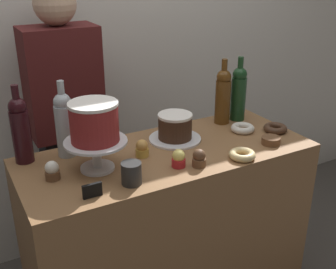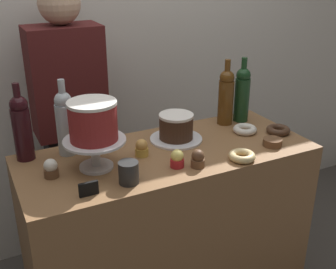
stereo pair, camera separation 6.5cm
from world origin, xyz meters
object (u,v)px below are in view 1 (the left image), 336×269
at_px(barista_figure, 68,135).
at_px(cupcake_chocolate, 199,158).
at_px(chocolate_round_cake, 175,126).
at_px(cupcake_caramel, 142,148).
at_px(cake_stand_pedestal, 96,150).
at_px(wine_bottle_amber, 223,95).
at_px(cupcake_vanilla, 52,171).
at_px(price_sign_chalkboard, 92,190).
at_px(wine_bottle_clear, 64,123).
at_px(coffee_cup_ceramic, 131,173).
at_px(wine_bottle_green, 239,92).
at_px(cupcake_lemon, 179,159).
at_px(donut_glazed, 242,155).
at_px(donut_chocolate, 275,128).
at_px(donut_sugar, 243,128).
at_px(cookie_stack, 271,141).
at_px(white_layer_cake, 94,122).
at_px(wine_bottle_dark_red, 21,129).

bearing_deg(barista_figure, cupcake_chocolate, -67.28).
relative_size(chocolate_round_cake, cupcake_caramel, 2.11).
relative_size(cake_stand_pedestal, wine_bottle_amber, 0.76).
relative_size(cake_stand_pedestal, barista_figure, 0.15).
distance_m(cupcake_vanilla, price_sign_chalkboard, 0.21).
relative_size(wine_bottle_clear, coffee_cup_ceramic, 3.83).
height_order(wine_bottle_amber, price_sign_chalkboard, wine_bottle_amber).
height_order(chocolate_round_cake, wine_bottle_amber, wine_bottle_amber).
bearing_deg(cake_stand_pedestal, cupcake_chocolate, -25.38).
height_order(wine_bottle_green, cupcake_lemon, wine_bottle_green).
distance_m(donut_glazed, barista_figure, 0.95).
bearing_deg(donut_glazed, cupcake_lemon, 166.68).
bearing_deg(cupcake_vanilla, cake_stand_pedestal, -0.65).
height_order(donut_glazed, coffee_cup_ceramic, coffee_cup_ceramic).
height_order(wine_bottle_amber, donut_chocolate, wine_bottle_amber).
bearing_deg(coffee_cup_ceramic, wine_bottle_amber, 27.66).
bearing_deg(donut_sugar, cupcake_vanilla, -178.30).
bearing_deg(coffee_cup_ceramic, chocolate_round_cake, 38.45).
bearing_deg(barista_figure, wine_bottle_amber, -31.47).
bearing_deg(cupcake_caramel, price_sign_chalkboard, -144.45).
relative_size(cupcake_caramel, cookie_stack, 0.88).
bearing_deg(cake_stand_pedestal, wine_bottle_clear, 110.22).
xyz_separation_m(cake_stand_pedestal, chocolate_round_cake, (0.41, 0.10, -0.02)).
distance_m(wine_bottle_amber, cookie_stack, 0.35).
bearing_deg(wine_bottle_green, price_sign_chalkboard, -158.29).
relative_size(cupcake_lemon, cookie_stack, 0.88).
height_order(white_layer_cake, coffee_cup_ceramic, white_layer_cake).
height_order(wine_bottle_dark_red, cookie_stack, wine_bottle_dark_red).
bearing_deg(wine_bottle_green, cake_stand_pedestal, -168.15).
distance_m(cake_stand_pedestal, cookie_stack, 0.78).
xyz_separation_m(cake_stand_pedestal, cupcake_vanilla, (-0.18, 0.00, -0.05)).
bearing_deg(donut_glazed, wine_bottle_clear, 148.68).
relative_size(cupcake_lemon, donut_sugar, 0.66).
xyz_separation_m(wine_bottle_dark_red, cupcake_lemon, (0.53, -0.35, -0.11)).
bearing_deg(barista_figure, cake_stand_pedestal, -94.54).
height_order(wine_bottle_dark_red, cupcake_chocolate, wine_bottle_dark_red).
relative_size(cookie_stack, barista_figure, 0.05).
distance_m(wine_bottle_green, cupcake_vanilla, 1.02).
bearing_deg(cookie_stack, wine_bottle_clear, 158.33).
xyz_separation_m(white_layer_cake, chocolate_round_cake, (0.41, 0.10, -0.13)).
bearing_deg(barista_figure, wine_bottle_green, -28.20).
bearing_deg(white_layer_cake, cupcake_vanilla, 179.35).
bearing_deg(wine_bottle_dark_red, price_sign_chalkboard, -69.58).
height_order(cupcake_lemon, donut_chocolate, cupcake_lemon).
height_order(cupcake_chocolate, price_sign_chalkboard, cupcake_chocolate).
relative_size(wine_bottle_green, cupcake_vanilla, 4.38).
bearing_deg(price_sign_chalkboard, cake_stand_pedestal, 65.17).
distance_m(chocolate_round_cake, coffee_cup_ceramic, 0.43).
xyz_separation_m(wine_bottle_amber, donut_chocolate, (0.16, -0.22, -0.13)).
relative_size(wine_bottle_amber, cupcake_chocolate, 4.38).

